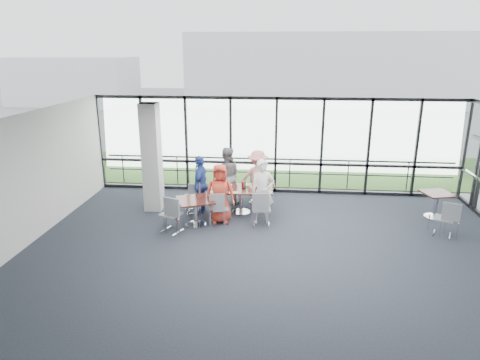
# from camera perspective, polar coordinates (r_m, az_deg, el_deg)

# --- Properties ---
(floor) EXTENTS (12.00, 10.00, 0.02)m
(floor) POSITION_cam_1_polar(r_m,az_deg,el_deg) (10.02, 4.13, -10.71)
(floor) COLOR #222632
(floor) RESTS_ON ground
(ceiling) EXTENTS (12.00, 10.00, 0.04)m
(ceiling) POSITION_cam_1_polar(r_m,az_deg,el_deg) (8.99, 4.57, 7.72)
(ceiling) COLOR white
(ceiling) RESTS_ON ground
(wall_left) EXTENTS (0.10, 10.00, 3.20)m
(wall_left) POSITION_cam_1_polar(r_m,az_deg,el_deg) (11.21, -28.02, -0.80)
(wall_left) COLOR silver
(wall_left) RESTS_ON ground
(wall_front) EXTENTS (12.00, 0.10, 3.20)m
(wall_front) POSITION_cam_1_polar(r_m,az_deg,el_deg) (4.93, 2.92, -21.17)
(wall_front) COLOR silver
(wall_front) RESTS_ON ground
(curtain_wall_back) EXTENTS (12.00, 0.10, 3.20)m
(curtain_wall_back) POSITION_cam_1_polar(r_m,az_deg,el_deg) (14.20, 4.80, 4.58)
(curtain_wall_back) COLOR white
(curtain_wall_back) RESTS_ON ground
(exit_door) EXTENTS (0.12, 1.60, 2.10)m
(exit_door) POSITION_cam_1_polar(r_m,az_deg,el_deg) (14.37, 29.32, 0.31)
(exit_door) COLOR black
(exit_door) RESTS_ON ground
(structural_column) EXTENTS (0.50, 0.50, 3.20)m
(structural_column) POSITION_cam_1_polar(r_m,az_deg,el_deg) (12.81, -11.68, 2.91)
(structural_column) COLOR silver
(structural_column) RESTS_ON ground
(apron) EXTENTS (80.00, 70.00, 0.02)m
(apron) POSITION_cam_1_polar(r_m,az_deg,el_deg) (19.44, 4.90, 3.07)
(apron) COLOR gray
(apron) RESTS_ON ground
(grass_strip) EXTENTS (80.00, 5.00, 0.01)m
(grass_strip) POSITION_cam_1_polar(r_m,az_deg,el_deg) (17.50, 4.82, 1.60)
(grass_strip) COLOR #366128
(grass_strip) RESTS_ON ground
(hangar_main) EXTENTS (24.00, 10.00, 6.00)m
(hangar_main) POSITION_cam_1_polar(r_m,az_deg,el_deg) (41.09, 11.20, 14.41)
(hangar_main) COLOR silver
(hangar_main) RESTS_ON ground
(hangar_aux) EXTENTS (10.00, 6.00, 4.00)m
(hangar_aux) POSITION_cam_1_polar(r_m,az_deg,el_deg) (41.17, -21.20, 12.22)
(hangar_aux) COLOR silver
(hangar_aux) RESTS_ON ground
(guard_rail) EXTENTS (12.00, 0.06, 0.06)m
(guard_rail) POSITION_cam_1_polar(r_m,az_deg,el_deg) (15.05, 4.73, 0.98)
(guard_rail) COLOR #2D2D33
(guard_rail) RESTS_ON ground
(main_table) EXTENTS (1.89, 1.11, 0.75)m
(main_table) POSITION_cam_1_polar(r_m,az_deg,el_deg) (12.54, 0.13, -1.71)
(main_table) COLOR black
(main_table) RESTS_ON ground
(side_table_left) EXTENTS (1.21, 1.21, 0.75)m
(side_table_left) POSITION_cam_1_polar(r_m,az_deg,el_deg) (11.70, -5.98, -3.08)
(side_table_left) COLOR black
(side_table_left) RESTS_ON ground
(side_table_right) EXTENTS (0.92, 0.92, 0.75)m
(side_table_right) POSITION_cam_1_polar(r_m,az_deg,el_deg) (13.41, 24.76, -2.09)
(side_table_right) COLOR black
(side_table_right) RESTS_ON ground
(diner_near_left) EXTENTS (0.85, 0.58, 1.67)m
(diner_near_left) POSITION_cam_1_polar(r_m,az_deg,el_deg) (11.82, -2.69, -1.81)
(diner_near_left) COLOR red
(diner_near_left) RESTS_ON ground
(diner_near_right) EXTENTS (0.72, 0.57, 1.80)m
(diner_near_right) POSITION_cam_1_polar(r_m,az_deg,el_deg) (11.77, 3.02, -1.56)
(diner_near_right) COLOR silver
(diner_near_right) RESTS_ON ground
(diner_far_left) EXTENTS (0.91, 0.61, 1.80)m
(diner_far_left) POSITION_cam_1_polar(r_m,az_deg,el_deg) (13.23, -1.82, 0.56)
(diner_far_left) COLOR slate
(diner_far_left) RESTS_ON ground
(diner_far_right) EXTENTS (1.18, 0.73, 1.71)m
(diner_far_right) POSITION_cam_1_polar(r_m,az_deg,el_deg) (13.22, 2.38, 0.35)
(diner_far_right) COLOR #D27F7C
(diner_far_right) RESTS_ON ground
(diner_end) EXTENTS (0.62, 1.05, 1.72)m
(diner_end) POSITION_cam_1_polar(r_m,az_deg,el_deg) (12.58, -5.28, -0.56)
(diner_end) COLOR #2E47A1
(diner_end) RESTS_ON ground
(chair_main_nl) EXTENTS (0.55, 0.55, 0.91)m
(chair_main_nl) POSITION_cam_1_polar(r_m,az_deg,el_deg) (11.81, -2.67, -3.78)
(chair_main_nl) COLOR gray
(chair_main_nl) RESTS_ON ground
(chair_main_nr) EXTENTS (0.52, 0.52, 0.97)m
(chair_main_nr) POSITION_cam_1_polar(r_m,az_deg,el_deg) (11.69, 2.89, -3.84)
(chair_main_nr) COLOR gray
(chair_main_nr) RESTS_ON ground
(chair_main_fl) EXTENTS (0.54, 0.54, 0.98)m
(chair_main_fl) POSITION_cam_1_polar(r_m,az_deg,el_deg) (13.42, -1.69, -1.01)
(chair_main_fl) COLOR gray
(chair_main_fl) RESTS_ON ground
(chair_main_fr) EXTENTS (0.53, 0.53, 0.93)m
(chair_main_fr) POSITION_cam_1_polar(r_m,az_deg,el_deg) (13.52, 2.37, -1.00)
(chair_main_fr) COLOR gray
(chair_main_fr) RESTS_ON ground
(chair_main_end) EXTENTS (0.57, 0.57, 0.96)m
(chair_main_end) POSITION_cam_1_polar(r_m,az_deg,el_deg) (12.71, -6.29, -2.23)
(chair_main_end) COLOR gray
(chair_main_end) RESTS_ON ground
(chair_spare_la) EXTENTS (0.63, 0.63, 0.99)m
(chair_spare_la) POSITION_cam_1_polar(r_m,az_deg,el_deg) (11.41, -9.20, -4.53)
(chair_spare_la) COLOR gray
(chair_spare_la) RESTS_ON ground
(chair_spare_lb) EXTENTS (0.43, 0.43, 0.83)m
(chair_spare_lb) POSITION_cam_1_polar(r_m,az_deg,el_deg) (12.59, -6.21, -2.70)
(chair_spare_lb) COLOR gray
(chair_spare_lb) RESTS_ON ground
(chair_spare_r) EXTENTS (0.60, 0.60, 0.94)m
(chair_spare_r) POSITION_cam_1_polar(r_m,az_deg,el_deg) (12.25, 25.55, -4.66)
(chair_spare_r) COLOR gray
(chair_spare_r) RESTS_ON ground
(plate_nl) EXTENTS (0.24, 0.24, 0.01)m
(plate_nl) POSITION_cam_1_polar(r_m,az_deg,el_deg) (12.20, -2.24, -1.58)
(plate_nl) COLOR white
(plate_nl) RESTS_ON main_table
(plate_nr) EXTENTS (0.26, 0.26, 0.01)m
(plate_nr) POSITION_cam_1_polar(r_m,az_deg,el_deg) (12.17, 2.80, -1.62)
(plate_nr) COLOR white
(plate_nr) RESTS_ON main_table
(plate_fl) EXTENTS (0.25, 0.25, 0.01)m
(plate_fl) POSITION_cam_1_polar(r_m,az_deg,el_deg) (12.82, -1.63, -0.64)
(plate_fl) COLOR white
(plate_fl) RESTS_ON main_table
(plate_fr) EXTENTS (0.25, 0.25, 0.01)m
(plate_fr) POSITION_cam_1_polar(r_m,az_deg,el_deg) (12.80, 2.26, -0.67)
(plate_fr) COLOR white
(plate_fr) RESTS_ON main_table
(plate_end) EXTENTS (0.27, 0.27, 0.01)m
(plate_end) POSITION_cam_1_polar(r_m,az_deg,el_deg) (12.57, -3.48, -1.03)
(plate_end) COLOR white
(plate_end) RESTS_ON main_table
(tumbler_a) EXTENTS (0.07, 0.07, 0.14)m
(tumbler_a) POSITION_cam_1_polar(r_m,az_deg,el_deg) (12.22, -1.07, -1.21)
(tumbler_a) COLOR white
(tumbler_a) RESTS_ON main_table
(tumbler_b) EXTENTS (0.07, 0.07, 0.14)m
(tumbler_b) POSITION_cam_1_polar(r_m,az_deg,el_deg) (12.25, 1.18, -1.16)
(tumbler_b) COLOR white
(tumbler_b) RESTS_ON main_table
(tumbler_c) EXTENTS (0.07, 0.07, 0.15)m
(tumbler_c) POSITION_cam_1_polar(r_m,az_deg,el_deg) (12.65, 0.38, -0.55)
(tumbler_c) COLOR white
(tumbler_c) RESTS_ON main_table
(tumbler_d) EXTENTS (0.06, 0.06, 0.13)m
(tumbler_d) POSITION_cam_1_polar(r_m,az_deg,el_deg) (12.43, -2.90, -0.95)
(tumbler_d) COLOR white
(tumbler_d) RESTS_ON main_table
(menu_a) EXTENTS (0.31, 0.23, 0.00)m
(menu_a) POSITION_cam_1_polar(r_m,az_deg,el_deg) (12.15, -0.82, -1.67)
(menu_a) COLOR silver
(menu_a) RESTS_ON main_table
(menu_b) EXTENTS (0.39, 0.36, 0.00)m
(menu_b) POSITION_cam_1_polar(r_m,az_deg,el_deg) (12.23, 3.55, -1.57)
(menu_b) COLOR silver
(menu_b) RESTS_ON main_table
(menu_c) EXTENTS (0.33, 0.35, 0.00)m
(menu_c) POSITION_cam_1_polar(r_m,az_deg,el_deg) (12.88, 0.92, -0.58)
(menu_c) COLOR silver
(menu_c) RESTS_ON main_table
(condiment_caddy) EXTENTS (0.10, 0.07, 0.04)m
(condiment_caddy) POSITION_cam_1_polar(r_m,az_deg,el_deg) (12.49, 0.51, -1.05)
(condiment_caddy) COLOR black
(condiment_caddy) RESTS_ON main_table
(ketchup_bottle) EXTENTS (0.06, 0.06, 0.18)m
(ketchup_bottle) POSITION_cam_1_polar(r_m,az_deg,el_deg) (12.55, 0.33, -0.63)
(ketchup_bottle) COLOR #A0000E
(ketchup_bottle) RESTS_ON main_table
(green_bottle) EXTENTS (0.05, 0.05, 0.20)m
(green_bottle) POSITION_cam_1_polar(r_m,az_deg,el_deg) (12.54, 0.68, -0.60)
(green_bottle) COLOR #246A28
(green_bottle) RESTS_ON main_table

